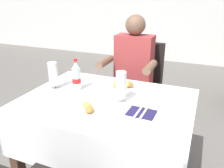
{
  "coord_description": "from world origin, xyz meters",
  "views": [
    {
      "loc": [
        0.58,
        -1.27,
        1.44
      ],
      "look_at": [
        -0.02,
        0.16,
        0.83
      ],
      "focal_mm": 36.77,
      "sensor_mm": 36.0,
      "label": 1
    }
  ],
  "objects_px": {
    "seated_diner_far": "(132,73)",
    "plate_near_camera": "(89,112)",
    "beer_glass_middle": "(121,87)",
    "chair_far_diner_seat": "(139,84)",
    "main_dining_table": "(107,120)",
    "beer_glass_left": "(53,76)",
    "cola_bottle_primary": "(76,77)",
    "plate_far_diner": "(122,85)",
    "napkin_cutlery_set": "(141,113)"
  },
  "relations": [
    {
      "from": "chair_far_diner_seat",
      "to": "seated_diner_far",
      "type": "height_order",
      "value": "seated_diner_far"
    },
    {
      "from": "plate_near_camera",
      "to": "beer_glass_left",
      "type": "relative_size",
      "value": 1.21
    },
    {
      "from": "seated_diner_far",
      "to": "beer_glass_left",
      "type": "xyz_separation_m",
      "value": [
        -0.41,
        -0.7,
        0.14
      ]
    },
    {
      "from": "beer_glass_left",
      "to": "napkin_cutlery_set",
      "type": "height_order",
      "value": "beer_glass_left"
    },
    {
      "from": "beer_glass_middle",
      "to": "cola_bottle_primary",
      "type": "relative_size",
      "value": 0.88
    },
    {
      "from": "chair_far_diner_seat",
      "to": "plate_near_camera",
      "type": "bearing_deg",
      "value": -90.85
    },
    {
      "from": "cola_bottle_primary",
      "to": "napkin_cutlery_set",
      "type": "bearing_deg",
      "value": -16.87
    },
    {
      "from": "cola_bottle_primary",
      "to": "plate_near_camera",
      "type": "bearing_deg",
      "value": -48.55
    },
    {
      "from": "beer_glass_middle",
      "to": "cola_bottle_primary",
      "type": "xyz_separation_m",
      "value": [
        -0.39,
        0.07,
        -0.0
      ]
    },
    {
      "from": "main_dining_table",
      "to": "beer_glass_middle",
      "type": "height_order",
      "value": "beer_glass_middle"
    },
    {
      "from": "plate_far_diner",
      "to": "chair_far_diner_seat",
      "type": "bearing_deg",
      "value": 92.91
    },
    {
      "from": "chair_far_diner_seat",
      "to": "napkin_cutlery_set",
      "type": "relative_size",
      "value": 5.06
    },
    {
      "from": "plate_near_camera",
      "to": "beer_glass_middle",
      "type": "distance_m",
      "value": 0.28
    },
    {
      "from": "seated_diner_far",
      "to": "cola_bottle_primary",
      "type": "height_order",
      "value": "seated_diner_far"
    },
    {
      "from": "main_dining_table",
      "to": "plate_near_camera",
      "type": "height_order",
      "value": "plate_near_camera"
    },
    {
      "from": "beer_glass_left",
      "to": "beer_glass_middle",
      "type": "height_order",
      "value": "beer_glass_middle"
    },
    {
      "from": "plate_far_diner",
      "to": "beer_glass_middle",
      "type": "relative_size",
      "value": 1.02
    },
    {
      "from": "main_dining_table",
      "to": "beer_glass_left",
      "type": "bearing_deg",
      "value": 177.25
    },
    {
      "from": "main_dining_table",
      "to": "napkin_cutlery_set",
      "type": "relative_size",
      "value": 6.17
    },
    {
      "from": "plate_near_camera",
      "to": "napkin_cutlery_set",
      "type": "distance_m",
      "value": 0.32
    },
    {
      "from": "main_dining_table",
      "to": "seated_diner_far",
      "type": "distance_m",
      "value": 0.73
    },
    {
      "from": "main_dining_table",
      "to": "beer_glass_middle",
      "type": "xyz_separation_m",
      "value": [
        0.11,
        0.0,
        0.28
      ]
    },
    {
      "from": "beer_glass_middle",
      "to": "napkin_cutlery_set",
      "type": "xyz_separation_m",
      "value": [
        0.18,
        -0.1,
        -0.11
      ]
    },
    {
      "from": "plate_far_diner",
      "to": "napkin_cutlery_set",
      "type": "xyz_separation_m",
      "value": [
        0.25,
        -0.33,
        -0.02
      ]
    },
    {
      "from": "seated_diner_far",
      "to": "plate_far_diner",
      "type": "relative_size",
      "value": 5.65
    },
    {
      "from": "chair_far_diner_seat",
      "to": "beer_glass_middle",
      "type": "bearing_deg",
      "value": -82.7
    },
    {
      "from": "plate_near_camera",
      "to": "chair_far_diner_seat",
      "type": "bearing_deg",
      "value": 89.15
    },
    {
      "from": "seated_diner_far",
      "to": "plate_near_camera",
      "type": "distance_m",
      "value": 0.95
    },
    {
      "from": "beer_glass_middle",
      "to": "chair_far_diner_seat",
      "type": "bearing_deg",
      "value": 97.3
    },
    {
      "from": "beer_glass_left",
      "to": "main_dining_table",
      "type": "bearing_deg",
      "value": -2.75
    },
    {
      "from": "beer_glass_left",
      "to": "cola_bottle_primary",
      "type": "xyz_separation_m",
      "value": [
        0.18,
        0.05,
        0.0
      ]
    },
    {
      "from": "chair_far_diner_seat",
      "to": "beer_glass_left",
      "type": "distance_m",
      "value": 0.97
    },
    {
      "from": "beer_glass_left",
      "to": "cola_bottle_primary",
      "type": "relative_size",
      "value": 0.86
    },
    {
      "from": "plate_near_camera",
      "to": "napkin_cutlery_set",
      "type": "relative_size",
      "value": 1.34
    },
    {
      "from": "seated_diner_far",
      "to": "beer_glass_middle",
      "type": "relative_size",
      "value": 5.77
    },
    {
      "from": "main_dining_table",
      "to": "beer_glass_left",
      "type": "distance_m",
      "value": 0.53
    },
    {
      "from": "main_dining_table",
      "to": "plate_far_diner",
      "type": "relative_size",
      "value": 5.3
    },
    {
      "from": "chair_far_diner_seat",
      "to": "plate_far_diner",
      "type": "bearing_deg",
      "value": -87.09
    },
    {
      "from": "plate_near_camera",
      "to": "beer_glass_middle",
      "type": "relative_size",
      "value": 1.18
    },
    {
      "from": "main_dining_table",
      "to": "beer_glass_middle",
      "type": "relative_size",
      "value": 5.42
    },
    {
      "from": "seated_diner_far",
      "to": "plate_far_diner",
      "type": "xyz_separation_m",
      "value": [
        0.07,
        -0.49,
        0.06
      ]
    },
    {
      "from": "plate_near_camera",
      "to": "cola_bottle_primary",
      "type": "distance_m",
      "value": 0.41
    },
    {
      "from": "napkin_cutlery_set",
      "to": "plate_far_diner",
      "type": "bearing_deg",
      "value": 127.28
    },
    {
      "from": "chair_far_diner_seat",
      "to": "plate_far_diner",
      "type": "distance_m",
      "value": 0.64
    },
    {
      "from": "seated_diner_far",
      "to": "main_dining_table",
      "type": "bearing_deg",
      "value": -86.51
    },
    {
      "from": "napkin_cutlery_set",
      "to": "beer_glass_left",
      "type": "bearing_deg",
      "value": 170.6
    },
    {
      "from": "cola_bottle_primary",
      "to": "seated_diner_far",
      "type": "bearing_deg",
      "value": 70.1
    },
    {
      "from": "cola_bottle_primary",
      "to": "chair_far_diner_seat",
      "type": "bearing_deg",
      "value": 69.8
    },
    {
      "from": "cola_bottle_primary",
      "to": "main_dining_table",
      "type": "bearing_deg",
      "value": -14.06
    },
    {
      "from": "seated_diner_far",
      "to": "napkin_cutlery_set",
      "type": "bearing_deg",
      "value": -68.36
    }
  ]
}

